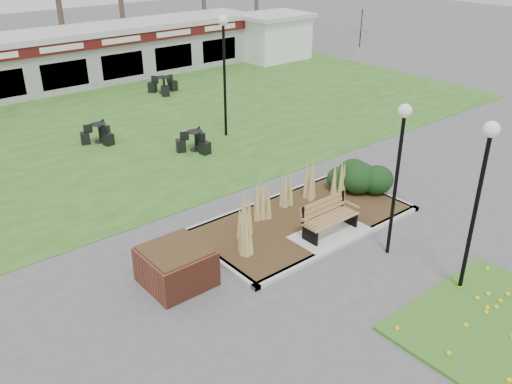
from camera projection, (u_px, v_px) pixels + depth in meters
ground at (334, 239)px, 14.88m from camera, size 100.00×100.00×0.00m
lawn at (128, 127)px, 23.18m from camera, size 34.00×16.00×0.02m
flower_bed at (490, 321)px, 11.66m from camera, size 4.20×3.00×0.16m
planting_bed at (331, 197)px, 16.38m from camera, size 6.75×3.40×1.27m
park_bench at (328, 217)px, 14.79m from camera, size 1.70×0.66×0.93m
brick_planter at (176, 266)px, 12.85m from camera, size 1.50×1.50×0.95m
food_pavilion at (53, 60)px, 28.05m from camera, size 24.60×3.40×2.90m
service_hut at (273, 36)px, 34.41m from camera, size 4.40×3.40×2.83m
lamp_post_near_left at (400, 148)px, 12.97m from camera, size 0.34×0.34×4.04m
lamp_post_near_right at (483, 172)px, 11.43m from camera, size 0.35×0.35×4.18m
lamp_post_mid_right at (224, 50)px, 20.68m from camera, size 0.40×0.40×4.77m
bistro_set_b at (195, 144)px, 20.62m from camera, size 1.42×1.31×0.76m
bistro_set_c at (99, 136)px, 21.41m from camera, size 1.38×1.35×0.75m
bistro_set_d at (164, 88)px, 27.71m from camera, size 1.45×1.56×0.83m
patio_umbrella at (360, 43)px, 32.37m from camera, size 2.34×2.36×2.28m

